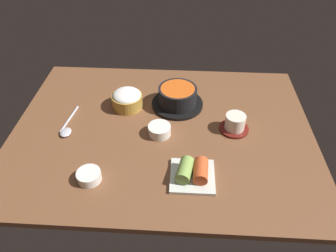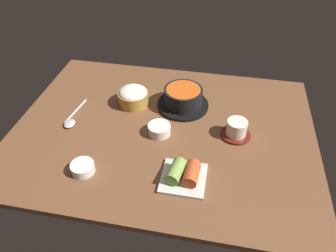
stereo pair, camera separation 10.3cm
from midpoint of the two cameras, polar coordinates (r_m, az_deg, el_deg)
dining_table at (r=106.94cm, az=1.89°, el=-0.92°), size 100.00×76.00×2.00cm
stone_pot at (r=114.16cm, az=5.31°, el=4.91°), size 18.68×18.68×7.34cm
rice_bowl at (r=115.19cm, az=-3.79°, el=5.34°), size 11.01×11.01×6.87cm
tea_cup_with_saucer at (r=105.30cm, az=14.98°, el=-0.67°), size 9.72×9.72×5.91cm
banchan_cup_center at (r=103.13cm, az=1.26°, el=-0.69°), size 7.46×7.46×3.39cm
kimchi_plate at (r=89.73cm, az=6.15°, el=-8.87°), size 12.61×12.61×5.09cm
side_bowl_near at (r=93.67cm, az=-12.12°, el=-7.48°), size 6.87×6.87×2.89cm
spoon at (r=112.24cm, az=-14.54°, el=1.00°), size 4.22×16.64×1.35cm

